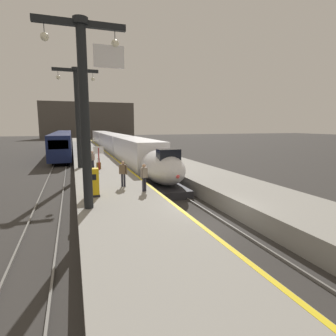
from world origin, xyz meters
TOP-DOWN VIEW (x-y plane):
  - ground_plane at (0.00, 0.00)m, footprint 260.00×260.00m
  - platform_left at (-4.05, 24.75)m, footprint 4.80×110.00m
  - platform_right at (4.05, 24.75)m, footprint 4.80×110.00m
  - platform_left_safety_stripe at (-1.77, 24.75)m, footprint 0.20×107.80m
  - rail_main_left at (-0.75, 27.50)m, footprint 0.08×110.00m
  - rail_main_right at (0.75, 27.50)m, footprint 0.08×110.00m
  - rail_secondary_left at (-8.85, 27.50)m, footprint 0.08×110.00m
  - rail_secondary_right at (-7.35, 27.50)m, footprint 0.08×110.00m
  - highspeed_train_main at (0.00, 32.49)m, footprint 2.92×56.89m
  - regional_train_adjacent at (-8.10, 41.44)m, footprint 2.85×36.60m
  - station_column_near at (-5.84, 1.61)m, footprint 4.00×0.68m
  - station_column_mid at (-5.90, 15.21)m, footprint 4.00×0.68m
  - passenger_near_edge at (-4.84, 13.72)m, footprint 0.40×0.48m
  - passenger_mid_platform at (-3.46, 5.77)m, footprint 0.48×0.40m
  - passenger_far_waiting at (-2.49, 4.05)m, footprint 0.51×0.38m
  - rolling_suitcase at (-4.31, 13.88)m, footprint 0.40×0.22m
  - ticket_machine_yellow at (-5.55, 3.83)m, footprint 0.76×0.62m
  - departure_info_board at (-4.32, 13.28)m, footprint 0.90×0.10m
  - terminus_back_wall at (0.00, 102.00)m, footprint 36.00×2.00m

SIDE VIEW (x-z plane):
  - ground_plane at x=0.00m, z-range 0.00..0.00m
  - rail_main_left at x=-0.75m, z-range 0.00..0.12m
  - rail_main_right at x=0.75m, z-range 0.00..0.12m
  - rail_secondary_left at x=-8.85m, z-range 0.00..0.12m
  - rail_secondary_right at x=-7.35m, z-range 0.00..0.12m
  - platform_left at x=-4.05m, z-range 0.00..1.05m
  - platform_right at x=4.05m, z-range 0.00..1.05m
  - platform_left_safety_stripe at x=-1.77m, z-range 1.05..1.06m
  - rolling_suitcase at x=-4.31m, z-range 0.86..1.85m
  - ticket_machine_yellow at x=-5.55m, z-range 0.99..2.59m
  - highspeed_train_main at x=0.00m, z-range 0.16..3.76m
  - passenger_near_edge at x=-4.84m, z-range 1.19..2.88m
  - passenger_mid_platform at x=-3.46m, z-range 1.19..2.88m
  - passenger_far_waiting at x=-2.49m, z-range 1.19..2.88m
  - regional_train_adjacent at x=-8.10m, z-range 0.23..4.03m
  - departure_info_board at x=-4.32m, z-range 1.50..3.62m
  - station_column_near at x=-5.84m, z-range 2.06..10.75m
  - station_column_mid at x=-5.90m, z-range 1.98..11.13m
  - terminus_back_wall at x=0.00m, z-range 0.00..14.00m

